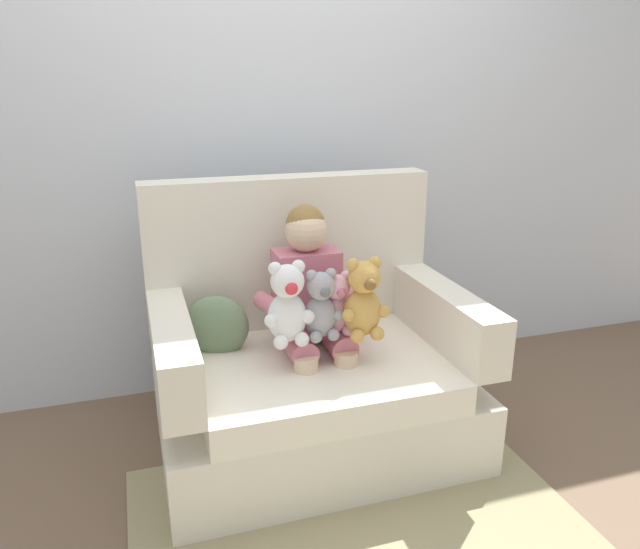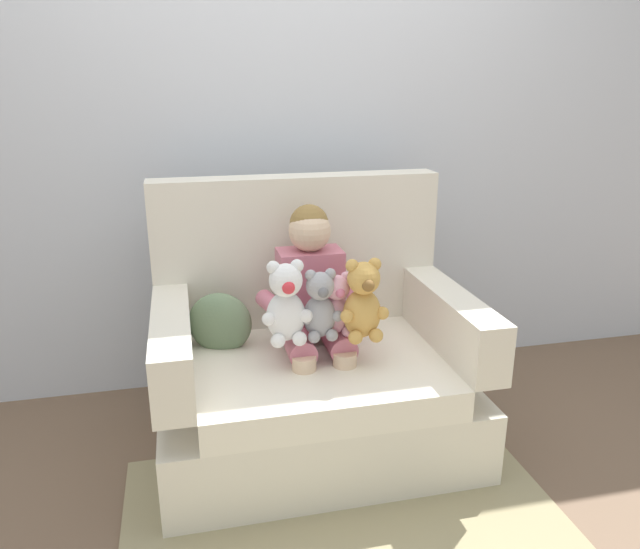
% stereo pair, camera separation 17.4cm
% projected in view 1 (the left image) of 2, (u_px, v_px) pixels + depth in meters
% --- Properties ---
extents(ground_plane, '(8.00, 8.00, 0.00)m').
position_uv_depth(ground_plane, '(314.00, 444.00, 2.57)').
color(ground_plane, brown).
extents(back_wall, '(6.00, 0.10, 2.60)m').
position_uv_depth(back_wall, '(267.00, 118.00, 2.83)').
color(back_wall, silver).
rests_on(back_wall, ground).
extents(armchair, '(1.24, 0.87, 1.08)m').
position_uv_depth(armchair, '(310.00, 367.00, 2.52)').
color(armchair, silver).
rests_on(armchair, ground).
extents(seated_child, '(0.45, 0.39, 0.82)m').
position_uv_depth(seated_child, '(311.00, 299.00, 2.44)').
color(seated_child, '#C66B7F').
rests_on(seated_child, armchair).
extents(plush_grey, '(0.16, 0.13, 0.28)m').
position_uv_depth(plush_grey, '(321.00, 306.00, 2.29)').
color(plush_grey, '#9E9EA3').
rests_on(plush_grey, armchair).
extents(plush_pink, '(0.15, 0.12, 0.25)m').
position_uv_depth(plush_pink, '(337.00, 305.00, 2.33)').
color(plush_pink, '#EAA8BC').
rests_on(plush_pink, armchair).
extents(plush_white, '(0.19, 0.15, 0.32)m').
position_uv_depth(plush_white, '(288.00, 305.00, 2.24)').
color(plush_white, white).
rests_on(plush_white, armchair).
extents(plush_honey, '(0.19, 0.15, 0.32)m').
position_uv_depth(plush_honey, '(363.00, 301.00, 2.29)').
color(plush_honey, gold).
rests_on(plush_honey, armchair).
extents(throw_pillow, '(0.28, 0.18, 0.26)m').
position_uv_depth(throw_pillow, '(217.00, 326.00, 2.45)').
color(throw_pillow, slate).
rests_on(throw_pillow, armchair).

